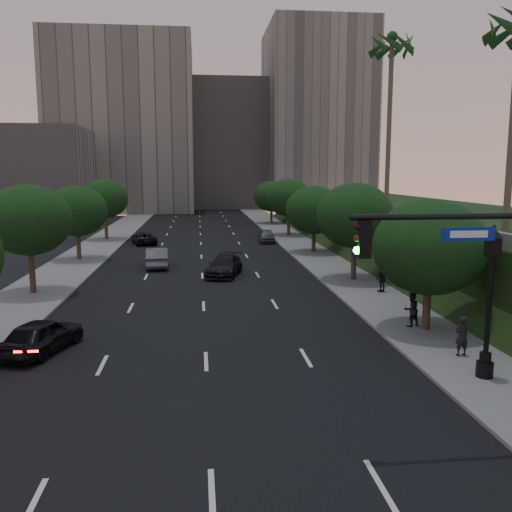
{
  "coord_description": "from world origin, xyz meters",
  "views": [
    {
      "loc": [
        -0.2,
        -15.54,
        7.39
      ],
      "look_at": [
        2.39,
        8.85,
        3.6
      ],
      "focal_mm": 38.0,
      "sensor_mm": 36.0,
      "label": 1
    }
  ],
  "objects": [
    {
      "name": "palm_far",
      "position": [
        16.0,
        30.0,
        17.64
      ],
      "size": [
        3.2,
        3.2,
        15.5
      ],
      "color": "#4C4233",
      "rests_on": "embankment"
    },
    {
      "name": "tree_left_d",
      "position": [
        -10.3,
        45.0,
        4.58
      ],
      "size": [
        5.0,
        5.0,
        6.71
      ],
      "color": "#38281C",
      "rests_on": "ground"
    },
    {
      "name": "street_lamp",
      "position": [
        9.89,
        1.99,
        2.63
      ],
      "size": [
        0.64,
        0.64,
        5.62
      ],
      "color": "black",
      "rests_on": "ground"
    },
    {
      "name": "pedestrian_b",
      "position": [
        9.76,
        8.48,
        0.97
      ],
      "size": [
        0.95,
        0.83,
        1.65
      ],
      "primitive_type": "imported",
      "rotation": [
        0.0,
        0.0,
        3.44
      ],
      "color": "black",
      "rests_on": "sidewalk_right"
    },
    {
      "name": "pedestrian_c",
      "position": [
        10.91,
        15.92,
        1.0
      ],
      "size": [
        1.08,
        0.78,
        1.7
      ],
      "primitive_type": "imported",
      "rotation": [
        0.0,
        0.0,
        3.55
      ],
      "color": "black",
      "rests_on": "sidewalk_right"
    },
    {
      "name": "embankment",
      "position": [
        22.0,
        28.0,
        2.0
      ],
      "size": [
        18.0,
        90.0,
        4.0
      ],
      "primitive_type": "cube",
      "color": "black",
      "rests_on": "ground"
    },
    {
      "name": "tree_right_e",
      "position": [
        10.3,
        62.0,
        4.02
      ],
      "size": [
        5.2,
        5.2,
        6.24
      ],
      "color": "#38281C",
      "rests_on": "ground"
    },
    {
      "name": "sidewalk_right",
      "position": [
        10.25,
        30.0,
        0.07
      ],
      "size": [
        4.5,
        140.0,
        0.15
      ],
      "primitive_type": "cube",
      "color": "slate",
      "rests_on": "ground"
    },
    {
      "name": "traffic_signal_mast",
      "position": [
        7.79,
        -2.58,
        3.67
      ],
      "size": [
        5.68,
        0.56,
        7.0
      ],
      "color": "black",
      "rests_on": "ground"
    },
    {
      "name": "office_block_right",
      "position": [
        24.0,
        96.0,
        18.0
      ],
      "size": [
        20.0,
        22.0,
        36.0
      ],
      "primitive_type": "cube",
      "color": "gray",
      "rests_on": "ground"
    },
    {
      "name": "sedan_near_right",
      "position": [
        1.59,
        22.94,
        0.73
      ],
      "size": [
        3.25,
        5.35,
        1.45
      ],
      "primitive_type": "imported",
      "rotation": [
        0.0,
        0.0,
        -0.26
      ],
      "color": "black",
      "rests_on": "ground"
    },
    {
      "name": "road_surface",
      "position": [
        0.0,
        30.0,
        0.01
      ],
      "size": [
        16.0,
        140.0,
        0.02
      ],
      "primitive_type": "cube",
      "color": "black",
      "rests_on": "ground"
    },
    {
      "name": "sedan_far_left",
      "position": [
        -5.87,
        41.28,
        0.64
      ],
      "size": [
        3.19,
        4.97,
        1.27
      ],
      "primitive_type": "imported",
      "rotation": [
        0.0,
        0.0,
        3.39
      ],
      "color": "black",
      "rests_on": "ground"
    },
    {
      "name": "tree_right_b",
      "position": [
        10.3,
        20.0,
        4.52
      ],
      "size": [
        5.2,
        5.2,
        6.74
      ],
      "color": "#38281C",
      "rests_on": "ground"
    },
    {
      "name": "office_block_left",
      "position": [
        -14.0,
        92.0,
        16.0
      ],
      "size": [
        26.0,
        20.0,
        32.0
      ],
      "primitive_type": "cube",
      "color": "gray",
      "rests_on": "ground"
    },
    {
      "name": "tree_left_b",
      "position": [
        -10.3,
        18.0,
        4.58
      ],
      "size": [
        5.0,
        5.0,
        6.71
      ],
      "color": "#38281C",
      "rests_on": "ground"
    },
    {
      "name": "tree_right_a",
      "position": [
        10.3,
        8.0,
        4.02
      ],
      "size": [
        5.2,
        5.2,
        6.24
      ],
      "color": "#38281C",
      "rests_on": "ground"
    },
    {
      "name": "tree_right_d",
      "position": [
        10.3,
        47.0,
        4.52
      ],
      "size": [
        5.2,
        5.2,
        6.74
      ],
      "color": "#38281C",
      "rests_on": "ground"
    },
    {
      "name": "sedan_far_right",
      "position": [
        7.0,
        41.35,
        0.7
      ],
      "size": [
        1.89,
        4.2,
        1.4
      ],
      "primitive_type": "imported",
      "rotation": [
        0.0,
        0.0,
        -0.06
      ],
      "color": "#4B4D52",
      "rests_on": "ground"
    },
    {
      "name": "office_block_mid",
      "position": [
        6.0,
        102.0,
        13.0
      ],
      "size": [
        22.0,
        18.0,
        26.0
      ],
      "primitive_type": "cube",
      "color": "gray",
      "rests_on": "ground"
    },
    {
      "name": "parapet_wall",
      "position": [
        13.5,
        28.0,
        4.35
      ],
      "size": [
        0.35,
        90.0,
        0.7
      ],
      "primitive_type": "cube",
      "color": "slate",
      "rests_on": "embankment"
    },
    {
      "name": "ground",
      "position": [
        0.0,
        0.0,
        0.0
      ],
      "size": [
        160.0,
        160.0,
        0.0
      ],
      "primitive_type": "plane",
      "color": "black",
      "rests_on": "ground"
    },
    {
      "name": "tree_left_c",
      "position": [
        -10.3,
        31.0,
        4.21
      ],
      "size": [
        5.0,
        5.0,
        6.34
      ],
      "color": "#38281C",
      "rests_on": "ground"
    },
    {
      "name": "office_block_filler",
      "position": [
        -26.0,
        70.0,
        7.0
      ],
      "size": [
        18.0,
        16.0,
        14.0
      ],
      "primitive_type": "cube",
      "color": "gray",
      "rests_on": "ground"
    },
    {
      "name": "sedan_mid_left",
      "position": [
        -3.5,
        27.06,
        0.78
      ],
      "size": [
        1.99,
        4.85,
        1.56
      ],
      "primitive_type": "imported",
      "rotation": [
        0.0,
        0.0,
        3.21
      ],
      "color": "#57585F",
      "rests_on": "ground"
    },
    {
      "name": "pedestrian_a",
      "position": [
        10.15,
        4.27,
        0.96
      ],
      "size": [
        0.64,
        0.47,
        1.62
      ],
      "primitive_type": "imported",
      "rotation": [
        0.0,
        0.0,
        3.3
      ],
      "color": "black",
      "rests_on": "sidewalk_right"
    },
    {
      "name": "sidewalk_left",
      "position": [
        -10.25,
        30.0,
        0.07
      ],
      "size": [
        4.5,
        140.0,
        0.15
      ],
      "primitive_type": "cube",
      "color": "slate",
      "rests_on": "ground"
    },
    {
      "name": "sedan_near_left",
      "position": [
        -6.72,
        6.86,
        0.73
      ],
      "size": [
        2.98,
        4.61,
        1.46
      ],
      "primitive_type": "imported",
      "rotation": [
        0.0,
        0.0,
        2.82
      ],
      "color": "black",
      "rests_on": "ground"
    },
    {
      "name": "tree_right_c",
      "position": [
        10.3,
        33.0,
        4.02
      ],
      "size": [
        5.2,
        5.2,
        6.24
      ],
      "color": "#38281C",
      "rests_on": "ground"
    }
  ]
}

